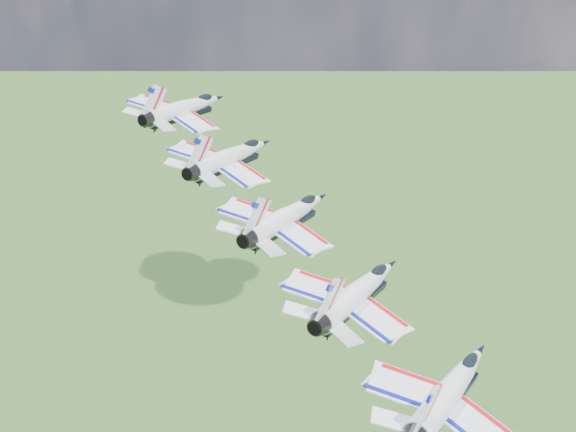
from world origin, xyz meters
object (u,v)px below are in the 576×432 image
(jet_0, at_px, (186,108))
(jet_1, at_px, (232,156))
(jet_3, at_px, (359,291))
(jet_2, at_px, (288,216))
(jet_4, at_px, (451,389))

(jet_0, distance_m, jet_1, 11.21)
(jet_0, distance_m, jet_3, 33.64)
(jet_2, xyz_separation_m, jet_4, (16.35, -14.38, -5.38))
(jet_0, distance_m, jet_4, 44.86)
(jet_0, bearing_deg, jet_4, -29.17)
(jet_0, height_order, jet_3, jet_0)
(jet_1, xyz_separation_m, jet_4, (24.53, -21.56, -8.07))
(jet_4, bearing_deg, jet_3, 150.83)
(jet_1, height_order, jet_3, jet_1)
(jet_0, height_order, jet_4, jet_0)
(jet_2, bearing_deg, jet_1, 150.83)
(jet_3, distance_m, jet_4, 11.21)
(jet_1, relative_size, jet_2, 1.00)
(jet_2, xyz_separation_m, jet_3, (8.18, -7.19, -2.69))
(jet_1, xyz_separation_m, jet_2, (8.18, -7.19, -2.69))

